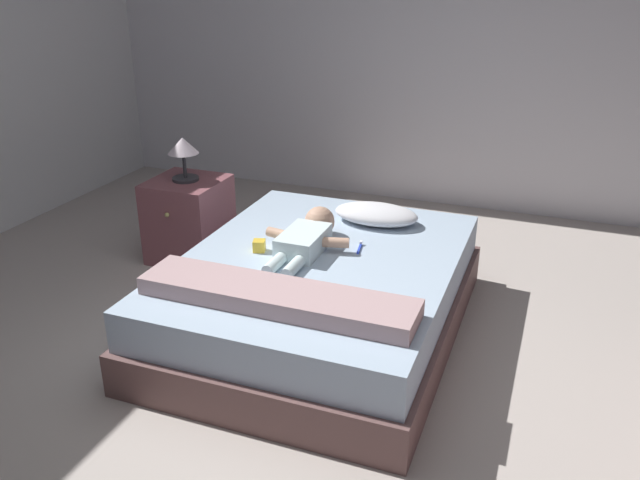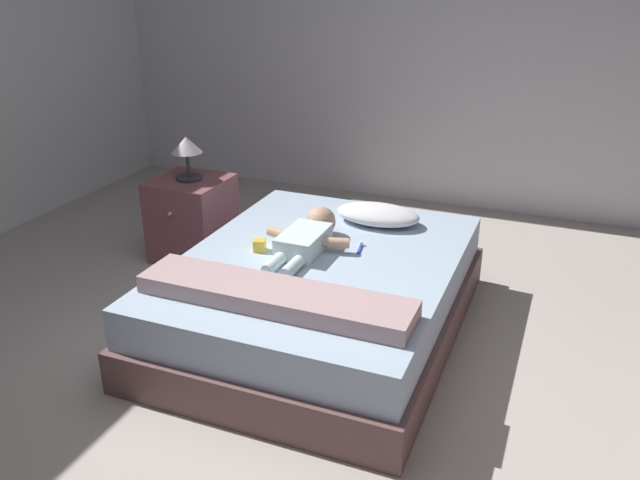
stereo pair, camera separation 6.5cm
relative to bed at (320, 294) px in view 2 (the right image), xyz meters
The scene contains 10 objects.
ground_plane 0.72m from the bed, 74.32° to the right, with size 8.00×8.00×0.00m, color #B6AAA1.
wall_behind_bed 2.60m from the bed, 85.48° to the left, with size 8.00×0.12×2.65m, color silver.
bed is the anchor object (origin of this frame).
pillow 0.66m from the bed, 76.72° to the left, with size 0.51×0.30×0.11m.
baby 0.32m from the bed, 140.48° to the left, with size 0.49×0.69×0.17m.
toothbrush 0.34m from the bed, 47.48° to the left, with size 0.03×0.14×0.02m.
nightstand 1.32m from the bed, 153.63° to the left, with size 0.47×0.50×0.56m.
lamp 1.43m from the bed, 153.63° to the left, with size 0.20×0.20×0.29m.
blanket 0.62m from the bed, 90.00° to the right, with size 1.32×0.29×0.09m.
toy_block 0.43m from the bed, behind, with size 0.08×0.08×0.06m.
Camera 2 is at (1.01, -2.28, 1.92)m, focal length 36.70 mm.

